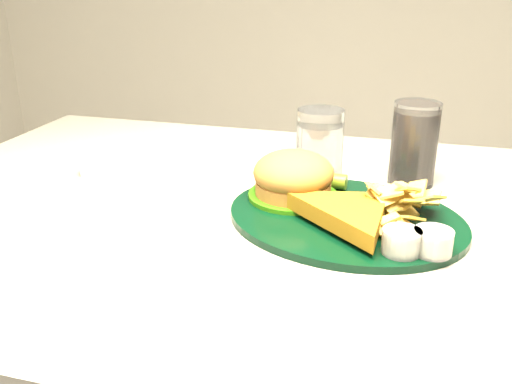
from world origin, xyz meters
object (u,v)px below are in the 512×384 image
cola_glass (414,144)px  fork_napkin (365,214)px  water_glass (320,146)px  dinner_plate (347,197)px

cola_glass → fork_napkin: bearing=-110.4°
water_glass → fork_napkin: 0.16m
dinner_plate → water_glass: (-0.06, 0.15, 0.02)m
water_glass → dinner_plate: bearing=-66.9°
fork_napkin → water_glass: bearing=128.9°
dinner_plate → water_glass: size_ratio=2.79×
water_glass → cola_glass: 0.15m
dinner_plate → cola_glass: 0.19m
dinner_plate → cola_glass: bearing=80.3°
fork_napkin → dinner_plate: bearing=-133.4°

